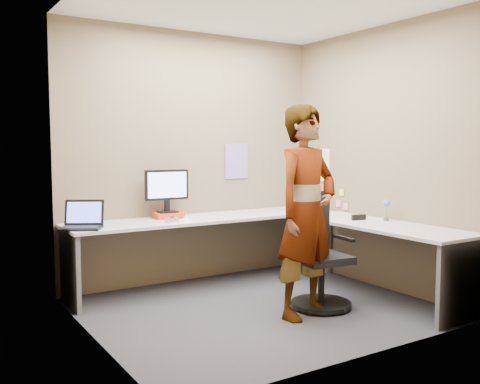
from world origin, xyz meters
TOP-DOWN VIEW (x-y plane):
  - ground at (0.00, 0.00)m, footprint 3.00×3.00m
  - wall_back at (0.00, 1.30)m, footprint 3.00×0.00m
  - wall_right at (1.50, 0.00)m, footprint 0.00×2.70m
  - wall_left at (-1.50, 0.00)m, footprint 0.00×2.70m
  - ceiling at (0.00, 0.00)m, footprint 3.00×3.00m
  - desk at (0.44, 0.39)m, footprint 2.98×2.58m
  - paper_ream at (-0.40, 1.10)m, footprint 0.30×0.23m
  - monitor at (-0.40, 1.12)m, footprint 0.47×0.15m
  - laptop at (-1.33, 0.90)m, footprint 0.45×0.43m
  - trackball_mouse at (-0.48, 0.82)m, footprint 0.12×0.08m
  - origami at (-0.35, 0.78)m, footprint 0.10×0.10m
  - stapler at (1.18, -0.04)m, footprint 0.15×0.07m
  - flower at (1.37, -0.23)m, footprint 0.07×0.07m
  - calendar_purple at (0.55, 1.29)m, footprint 0.30×0.01m
  - calendar_white at (1.49, 0.90)m, footprint 0.01×0.28m
  - sticky_note_a at (1.49, 0.55)m, footprint 0.01×0.07m
  - sticky_note_b at (1.49, 0.60)m, footprint 0.01×0.07m
  - sticky_note_c at (1.49, 0.48)m, footprint 0.01×0.07m
  - sticky_note_d at (1.49, 0.70)m, footprint 0.01×0.07m
  - office_chair at (0.49, -0.22)m, footprint 0.56×0.55m
  - person at (0.23, -0.38)m, footprint 0.74×0.56m

SIDE VIEW (x-z plane):
  - ground at x=0.00m, z-range 0.00..0.00m
  - office_chair at x=0.49m, z-range -0.09..0.94m
  - desk at x=0.44m, z-range 0.22..0.95m
  - trackball_mouse at x=-0.48m, z-range 0.72..0.79m
  - stapler at x=1.18m, z-range 0.73..0.78m
  - paper_ream at x=-0.40m, z-range 0.73..0.79m
  - origami at x=-0.35m, z-range 0.73..0.79m
  - laptop at x=-1.33m, z-range 0.67..0.92m
  - sticky_note_c at x=1.49m, z-range 0.76..0.84m
  - sticky_note_b at x=1.49m, z-range 0.78..0.86m
  - flower at x=1.37m, z-range 0.77..0.98m
  - person at x=0.23m, z-range 0.00..1.83m
  - sticky_note_d at x=1.49m, z-range 0.88..0.96m
  - sticky_note_a at x=1.49m, z-range 0.91..0.99m
  - monitor at x=-0.40m, z-range 0.83..1.27m
  - calendar_white at x=1.49m, z-range 1.06..1.44m
  - calendar_purple at x=0.55m, z-range 1.10..1.50m
  - wall_back at x=0.00m, z-range -0.15..2.85m
  - wall_right at x=1.50m, z-range 0.00..2.70m
  - wall_left at x=-1.50m, z-range 0.00..2.70m
  - ceiling at x=0.00m, z-range 2.70..2.70m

